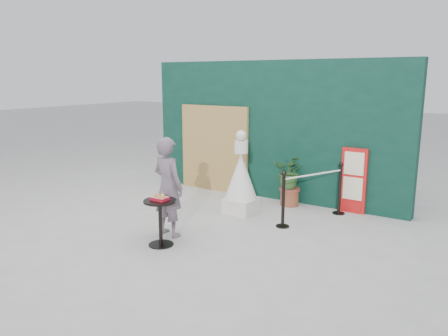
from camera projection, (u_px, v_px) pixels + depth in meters
ground at (185, 239)px, 7.28m from camera, size 60.00×60.00×0.00m
back_wall at (272, 130)px, 9.56m from camera, size 6.00×0.30×3.00m
bamboo_fence at (214, 149)px, 10.24m from camera, size 1.80×0.08×2.00m
woman at (168, 187)px, 7.30m from camera, size 0.67×0.49×1.69m
menu_board at (353, 181)px, 8.57m from camera, size 0.50×0.07×1.30m
statue at (241, 180)px, 8.53m from camera, size 0.64×0.64×1.65m
cafe_table at (160, 215)px, 6.92m from camera, size 0.52×0.52×0.75m
food_basket at (160, 198)px, 6.86m from camera, size 0.26×0.19×0.11m
planter at (290, 176)px, 9.06m from camera, size 0.63×0.55×1.08m
stanchion_barrier at (313, 195)px, 8.15m from camera, size 0.84×1.54×1.03m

